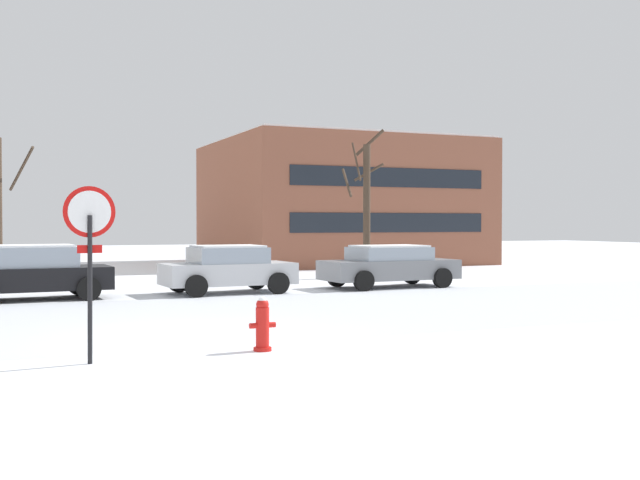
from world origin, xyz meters
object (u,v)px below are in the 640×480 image
fire_hydrant (262,324)px  parked_car_silver (228,269)px  stop_sign (90,239)px  parked_car_black (34,272)px  parked_car_gray (389,265)px

fire_hydrant → parked_car_silver: bearing=76.8°
stop_sign → parked_car_black: (-0.26, 10.58, -1.10)m
parked_car_black → parked_car_silver: (5.41, -0.16, -0.03)m
fire_hydrant → parked_car_gray: parked_car_gray is taller
parked_car_silver → stop_sign: bearing=-116.3°
parked_car_gray → stop_sign: bearing=-135.5°
fire_hydrant → parked_car_black: bearing=106.0°
fire_hydrant → stop_sign: bearing=-176.9°
stop_sign → parked_car_gray: 14.85m
stop_sign → parked_car_black: 10.64m
stop_sign → parked_car_silver: size_ratio=0.67×
fire_hydrant → parked_car_silver: 10.55m
parked_car_black → parked_car_silver: size_ratio=1.04×
parked_car_black → parked_car_gray: parked_car_black is taller
parked_car_black → fire_hydrant: bearing=-74.0°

